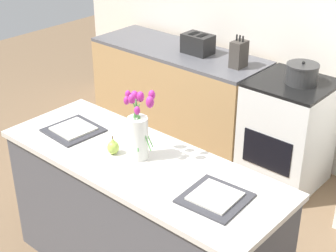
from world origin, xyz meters
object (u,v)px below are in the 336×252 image
object	(u,v)px
stove_range	(287,133)
flower_vase	(138,131)
cooking_pot	(302,74)
knife_block	(239,54)
pear_figurine	(113,147)
toaster	(198,44)
plate_setting_right	(215,197)
plate_setting_left	(73,130)

from	to	relation	value
stove_range	flower_vase	xyz separation A→B (m)	(-0.12, -1.58, 0.61)
cooking_pot	knife_block	bearing A→B (deg)	-177.14
pear_figurine	knife_block	xyz separation A→B (m)	(-0.24, 1.64, 0.07)
toaster	cooking_pot	xyz separation A→B (m)	(1.02, -0.02, -0.01)
cooking_pot	knife_block	world-z (taller)	knife_block
stove_range	plate_setting_right	world-z (taller)	plate_setting_right
stove_range	plate_setting_right	xyz separation A→B (m)	(0.46, -1.62, 0.45)
toaster	knife_block	bearing A→B (deg)	-5.86
knife_block	flower_vase	bearing A→B (deg)	-76.33
stove_range	plate_setting_left	bearing A→B (deg)	-112.03
flower_vase	pear_figurine	xyz separation A→B (m)	(-0.14, -0.07, -0.12)
flower_vase	pear_figurine	bearing A→B (deg)	-153.87
flower_vase	cooking_pot	xyz separation A→B (m)	(0.18, 1.60, -0.08)
stove_range	pear_figurine	distance (m)	1.74
plate_setting_left	knife_block	xyz separation A→B (m)	(0.15, 1.61, 0.11)
plate_setting_right	knife_block	distance (m)	1.88
plate_setting_left	cooking_pot	world-z (taller)	cooking_pot
flower_vase	pear_figurine	distance (m)	0.20
flower_vase	cooking_pot	distance (m)	1.61
flower_vase	toaster	xyz separation A→B (m)	(-0.84, 1.61, -0.08)
pear_figurine	knife_block	size ratio (longest dim) A/B	0.43
flower_vase	knife_block	bearing A→B (deg)	103.67
stove_range	cooking_pot	distance (m)	0.53
stove_range	toaster	size ratio (longest dim) A/B	3.20
flower_vase	toaster	distance (m)	1.82
cooking_pot	flower_vase	bearing A→B (deg)	-96.38
stove_range	toaster	distance (m)	1.10
toaster	cooking_pot	bearing A→B (deg)	-1.09
pear_figurine	plate_setting_left	world-z (taller)	pear_figurine
pear_figurine	knife_block	bearing A→B (deg)	98.36
toaster	plate_setting_right	bearing A→B (deg)	-49.39
plate_setting_right	knife_block	bearing A→B (deg)	120.78
plate_setting_right	knife_block	world-z (taller)	knife_block
flower_vase	pear_figurine	size ratio (longest dim) A/B	3.68
plate_setting_right	cooking_pot	size ratio (longest dim) A/B	1.32
stove_range	knife_block	world-z (taller)	knife_block
plate_setting_left	toaster	xyz separation A→B (m)	(-0.31, 1.66, 0.08)
flower_vase	cooking_pot	bearing A→B (deg)	83.62
plate_setting_left	cooking_pot	distance (m)	1.79
cooking_pot	stove_range	bearing A→B (deg)	-164.95
flower_vase	knife_block	size ratio (longest dim) A/B	1.58
toaster	flower_vase	bearing A→B (deg)	-62.43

